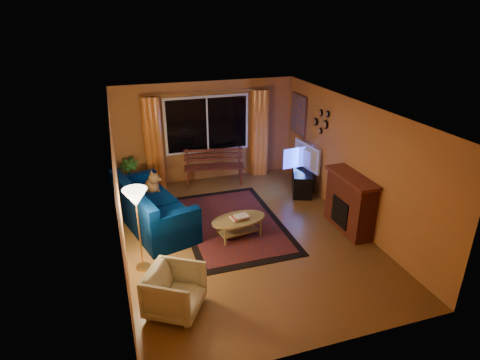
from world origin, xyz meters
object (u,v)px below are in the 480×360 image
object	(u,v)px
armchair	(175,289)
floor_lamp	(139,230)
coffee_table	(239,227)
bench	(214,175)
sofa	(153,205)
tv_console	(302,179)

from	to	relation	value
armchair	floor_lamp	xyz separation A→B (m)	(-0.37, 1.23, 0.36)
armchair	coffee_table	xyz separation A→B (m)	(1.51, 1.70, -0.19)
bench	floor_lamp	distance (m)	3.75
armchair	coffee_table	bearing A→B (deg)	-10.23
coffee_table	armchair	bearing A→B (deg)	-131.56
floor_lamp	coffee_table	distance (m)	2.00
sofa	tv_console	distance (m)	3.71
bench	coffee_table	world-z (taller)	bench
bench	armchair	world-z (taller)	armchair
bench	coffee_table	bearing A→B (deg)	-84.31
bench	armchair	bearing A→B (deg)	-101.56
sofa	coffee_table	world-z (taller)	sofa
bench	sofa	bearing A→B (deg)	-125.47
armchair	tv_console	size ratio (longest dim) A/B	0.59
armchair	coffee_table	world-z (taller)	armchair
sofa	coffee_table	size ratio (longest dim) A/B	2.13
coffee_table	tv_console	size ratio (longest dim) A/B	0.84
sofa	armchair	distance (m)	2.65
coffee_table	floor_lamp	bearing A→B (deg)	-166.03
floor_lamp	tv_console	xyz separation A→B (m)	(4.00, 2.11, -0.47)
bench	coffee_table	xyz separation A→B (m)	(-0.19, -2.63, -0.02)
armchair	coffee_table	size ratio (longest dim) A/B	0.70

